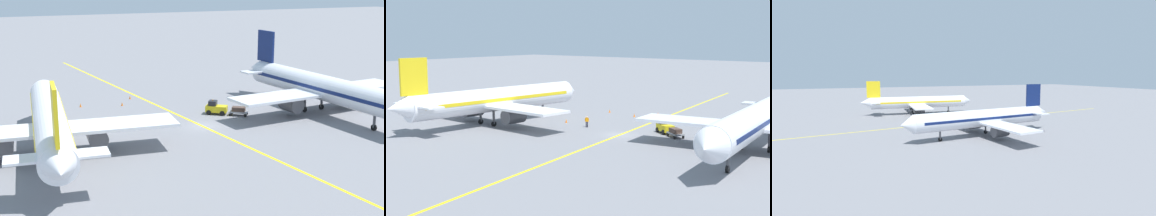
# 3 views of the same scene
# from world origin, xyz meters

# --- Properties ---
(ground_plane) EXTENTS (400.00, 400.00, 0.00)m
(ground_plane) POSITION_xyz_m (0.00, 0.00, 0.00)
(ground_plane) COLOR slate
(apron_yellow_centreline) EXTENTS (18.09, 118.75, 0.01)m
(apron_yellow_centreline) POSITION_xyz_m (0.00, 0.00, 0.00)
(apron_yellow_centreline) COLOR yellow
(apron_yellow_centreline) RESTS_ON ground
(airplane_at_gate) EXTENTS (28.42, 35.54, 10.60)m
(airplane_at_gate) POSITION_xyz_m (-18.45, 0.06, 3.71)
(airplane_at_gate) COLOR silver
(airplane_at_gate) RESTS_ON ground
(airplane_adjacent_stand) EXTENTS (28.33, 35.55, 10.60)m
(airplane_adjacent_stand) POSITION_xyz_m (20.03, 4.19, 3.71)
(airplane_adjacent_stand) COLOR white
(airplane_adjacent_stand) RESTS_ON ground
(baggage_tug_white) EXTENTS (3.31, 2.98, 2.11)m
(baggage_tug_white) POSITION_xyz_m (-4.24, -5.11, 0.90)
(baggage_tug_white) COLOR gold
(baggage_tug_white) RESTS_ON ground
(baggage_cart_trailing) EXTENTS (2.92, 2.67, 1.24)m
(baggage_cart_trailing) POSITION_xyz_m (-6.90, -3.16, 0.76)
(baggage_cart_trailing) COLOR gray
(baggage_cart_trailing) RESTS_ON ground
(ground_crew_worker) EXTENTS (0.52, 0.37, 1.68)m
(ground_crew_worker) POSITION_xyz_m (7.18, -2.15, 0.91)
(ground_crew_worker) COLOR #23232D
(ground_crew_worker) RESTS_ON ground
(traffic_cone_near_nose) EXTENTS (0.32, 0.32, 0.55)m
(traffic_cone_near_nose) POSITION_xyz_m (12.22, -3.50, 0.28)
(traffic_cone_near_nose) COLOR orange
(traffic_cone_near_nose) RESTS_ON ground
(traffic_cone_mid_apron) EXTENTS (0.32, 0.32, 0.55)m
(traffic_cone_mid_apron) POSITION_xyz_m (6.94, -14.99, 0.28)
(traffic_cone_mid_apron) COLOR orange
(traffic_cone_mid_apron) RESTS_ON ground
(traffic_cone_by_wingtip) EXTENTS (0.32, 0.32, 0.55)m
(traffic_cone_by_wingtip) POSITION_xyz_m (4.63, -18.85, 0.28)
(traffic_cone_by_wingtip) COLOR orange
(traffic_cone_by_wingtip) RESTS_ON ground
(traffic_cone_far_edge) EXTENTS (0.32, 0.32, 0.55)m
(traffic_cone_far_edge) POSITION_xyz_m (12.99, -16.51, 0.28)
(traffic_cone_far_edge) COLOR orange
(traffic_cone_far_edge) RESTS_ON ground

